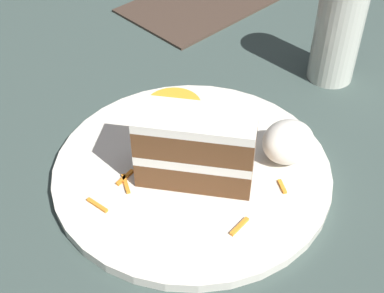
# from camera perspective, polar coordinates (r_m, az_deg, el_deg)

# --- Properties ---
(ground_plane) EXTENTS (6.00, 6.00, 0.00)m
(ground_plane) POSITION_cam_1_polar(r_m,az_deg,el_deg) (0.64, 0.71, -2.94)
(ground_plane) COLOR black
(ground_plane) RESTS_ON ground
(dining_table) EXTENTS (1.02, 1.00, 0.04)m
(dining_table) POSITION_cam_1_polar(r_m,az_deg,el_deg) (0.63, 0.72, -1.68)
(dining_table) COLOR #384742
(dining_table) RESTS_ON ground
(plate) EXTENTS (0.30, 0.30, 0.01)m
(plate) POSITION_cam_1_polar(r_m,az_deg,el_deg) (0.58, -0.00, -2.52)
(plate) COLOR silver
(plate) RESTS_ON dining_table
(cake_slice) EXTENTS (0.12, 0.12, 0.08)m
(cake_slice) POSITION_cam_1_polar(r_m,az_deg,el_deg) (0.54, 0.38, -0.15)
(cake_slice) COLOR brown
(cake_slice) RESTS_ON plate
(cream_dollop) EXTENTS (0.06, 0.05, 0.05)m
(cream_dollop) POSITION_cam_1_polar(r_m,az_deg,el_deg) (0.59, 10.22, 0.50)
(cream_dollop) COLOR white
(cream_dollop) RESTS_ON plate
(orange_garnish) EXTENTS (0.07, 0.07, 0.01)m
(orange_garnish) POSITION_cam_1_polar(r_m,az_deg,el_deg) (0.66, -2.01, 4.35)
(orange_garnish) COLOR orange
(orange_garnish) RESTS_ON plate
(carrot_shreds_scatter) EXTENTS (0.18, 0.14, 0.00)m
(carrot_shreds_scatter) POSITION_cam_1_polar(r_m,az_deg,el_deg) (0.55, -2.80, -5.23)
(carrot_shreds_scatter) COLOR orange
(carrot_shreds_scatter) RESTS_ON plate
(drinking_glass) EXTENTS (0.06, 0.06, 0.13)m
(drinking_glass) POSITION_cam_1_polar(r_m,az_deg,el_deg) (0.73, 15.14, 10.93)
(drinking_glass) COLOR beige
(drinking_glass) RESTS_ON dining_table
(menu_card) EXTENTS (0.27, 0.20, 0.00)m
(menu_card) POSITION_cam_1_polar(r_m,az_deg,el_deg) (0.91, 1.09, 15.09)
(menu_card) COLOR #423328
(menu_card) RESTS_ON dining_table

